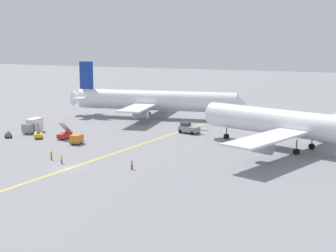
# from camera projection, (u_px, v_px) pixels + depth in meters

# --- Properties ---
(ground_plane) EXTENTS (600.00, 600.00, 0.00)m
(ground_plane) POSITION_uv_depth(u_px,v_px,m) (67.00, 168.00, 88.18)
(ground_plane) COLOR gray
(taxiway_stripe) EXTENTS (11.69, 119.52, 0.01)m
(taxiway_stripe) POSITION_uv_depth(u_px,v_px,m) (103.00, 157.00, 96.63)
(taxiway_stripe) COLOR yellow
(taxiway_stripe) RESTS_ON ground
(airliner_at_gate_left) EXTENTS (53.94, 39.41, 16.70)m
(airliner_at_gate_left) POSITION_uv_depth(u_px,v_px,m) (155.00, 101.00, 144.99)
(airliner_at_gate_left) COLOR white
(airliner_at_gate_left) RESTS_ON ground
(airliner_being_pushed) EXTENTS (46.72, 47.65, 16.07)m
(airliner_being_pushed) POSITION_uv_depth(u_px,v_px,m) (294.00, 125.00, 102.00)
(airliner_being_pushed) COLOR white
(airliner_being_pushed) RESTS_ON ground
(pushback_tug) EXTENTS (8.38, 3.94, 3.00)m
(pushback_tug) POSITION_uv_depth(u_px,v_px,m) (189.00, 128.00, 121.52)
(pushback_tug) COLOR gray
(pushback_tug) RESTS_ON ground
(gse_belt_loader_portside) EXTENTS (4.07, 4.60, 3.02)m
(gse_belt_loader_portside) POSITION_uv_depth(u_px,v_px,m) (38.00, 135.00, 115.69)
(gse_belt_loader_portside) COLOR gold
(gse_belt_loader_portside) RESTS_ON ground
(gse_gpu_cart_small) EXTENTS (2.62, 2.61, 1.90)m
(gse_gpu_cart_small) POSITION_uv_depth(u_px,v_px,m) (8.00, 134.00, 116.03)
(gse_gpu_cart_small) COLOR #666B4C
(gse_gpu_cart_small) RESTS_ON ground
(gse_catering_truck_tall) EXTENTS (2.70, 5.96, 3.50)m
(gse_catering_truck_tall) POSITION_uv_depth(u_px,v_px,m) (33.00, 126.00, 122.60)
(gse_catering_truck_tall) COLOR gray
(gse_catering_truck_tall) RESTS_ON ground
(gse_container_dolly_flat) EXTENTS (2.39, 3.33, 2.15)m
(gse_container_dolly_flat) POSITION_uv_depth(u_px,v_px,m) (77.00, 139.00, 108.79)
(gse_container_dolly_flat) COLOR slate
(gse_container_dolly_flat) RESTS_ON ground
(gse_stair_truck_yellow) EXTENTS (2.84, 4.88, 4.06)m
(gse_stair_truck_yellow) POSITION_uv_depth(u_px,v_px,m) (65.00, 134.00, 114.98)
(gse_stair_truck_yellow) COLOR red
(gse_stair_truck_yellow) RESTS_ON ground
(ground_crew_marshaller_foreground) EXTENTS (0.50, 0.36, 1.76)m
(ground_crew_marshaller_foreground) POSITION_uv_depth(u_px,v_px,m) (51.00, 155.00, 94.60)
(ground_crew_marshaller_foreground) COLOR #4C4C51
(ground_crew_marshaller_foreground) RESTS_ON ground
(ground_crew_ramp_agent_by_cones) EXTENTS (0.36, 0.36, 1.68)m
(ground_crew_ramp_agent_by_cones) POSITION_uv_depth(u_px,v_px,m) (62.00, 159.00, 91.66)
(ground_crew_ramp_agent_by_cones) COLOR #4C4C51
(ground_crew_ramp_agent_by_cones) RESTS_ON ground
(ground_crew_wing_walker_right) EXTENTS (0.43, 0.40, 1.70)m
(ground_crew_wing_walker_right) POSITION_uv_depth(u_px,v_px,m) (132.00, 165.00, 87.47)
(ground_crew_wing_walker_right) COLOR black
(ground_crew_wing_walker_right) RESTS_ON ground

